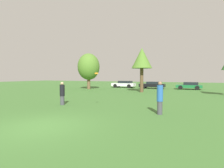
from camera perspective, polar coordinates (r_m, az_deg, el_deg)
ground_plane at (r=8.26m, az=-22.15°, el=-12.71°), size 120.00×120.00×0.00m
person_thrower at (r=13.53m, az=-15.98°, el=-2.96°), size 0.36×0.36×1.73m
person_catcher at (r=10.15m, az=15.40°, el=-4.39°), size 0.34×0.34×1.85m
frisbee at (r=11.58m, az=-5.11°, el=3.51°), size 0.26×0.24×0.13m
tree_0 at (r=29.29m, az=-7.65°, el=5.58°), size 3.63×3.63×5.91m
tree_1 at (r=23.73m, az=9.74°, el=8.15°), size 2.70×2.70×5.91m
parked_car_white at (r=32.70m, az=3.93°, el=0.01°), size 4.36×1.89×1.26m
parked_car_black at (r=31.02m, az=13.14°, el=-0.26°), size 4.33×2.02×1.20m
parked_car_green at (r=30.86m, az=24.00°, el=-0.45°), size 3.90×2.10×1.19m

